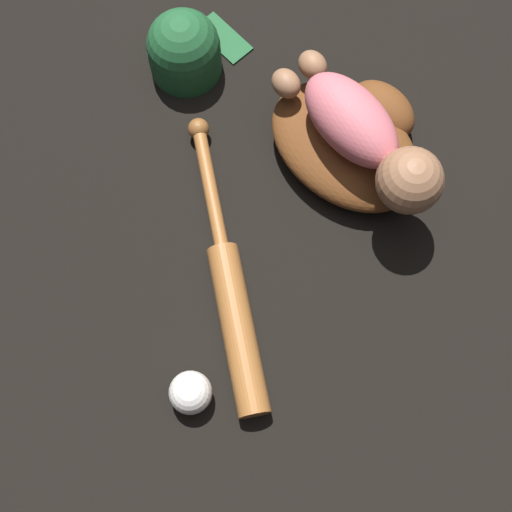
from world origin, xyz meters
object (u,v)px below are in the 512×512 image
object	(u,v)px
baby_figure	(368,138)
baseball_cap	(185,50)
baseball	(190,393)
baseball_glove	(351,140)
baseball_bat	(232,296)

from	to	relation	value
baby_figure	baseball_cap	bearing A→B (deg)	-148.77
baseball	baseball_cap	size ratio (longest dim) A/B	0.35
baseball	baseball_cap	world-z (taller)	baseball_cap
baby_figure	baseball_cap	distance (m)	0.39
baseball_glove	baby_figure	bearing A→B (deg)	-5.96
baseball_bat	baseball	bearing A→B (deg)	-45.06
baseball_glove	baby_figure	world-z (taller)	baby_figure
baby_figure	baseball_bat	bearing A→B (deg)	-66.58
baseball_bat	baseball_cap	size ratio (longest dim) A/B	2.65
baseball_bat	baseball	xyz separation A→B (m)	(0.12, -0.12, 0.01)
baseball_glove	baseball_cap	world-z (taller)	baseball_cap
baseball_glove	baseball	size ratio (longest dim) A/B	5.06
baseball	baseball_bat	bearing A→B (deg)	134.94
baseball_glove	baseball_cap	bearing A→B (deg)	-144.08
baseball_glove	baseball	distance (m)	0.52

